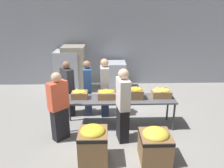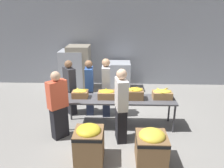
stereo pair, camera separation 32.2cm
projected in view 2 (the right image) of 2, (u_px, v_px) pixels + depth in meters
The scene contains 17 objects.
ground_plane at pixel (119, 125), 5.96m from camera, with size 30.00×30.00×0.00m, color gray.
wall_back at pixel (120, 36), 8.59m from camera, with size 16.00×0.08×4.00m.
sorting_table at pixel (120, 100), 5.72m from camera, with size 2.88×0.70×0.79m.
banana_box_0 at pixel (80, 93), 5.74m from camera, with size 0.43×0.30×0.24m.
banana_box_1 at pixel (106, 94), 5.70m from camera, with size 0.44×0.33×0.24m.
banana_box_2 at pixel (135, 93), 5.65m from camera, with size 0.42×0.33×0.31m.
banana_box_3 at pixel (162, 94), 5.68m from camera, with size 0.50×0.38×0.25m.
volunteer_0 at pixel (58, 106), 5.17m from camera, with size 0.48×0.48×1.69m.
volunteer_1 at pixel (121, 106), 5.03m from camera, with size 0.31×0.51×1.78m.
volunteer_2 at pixel (106, 88), 6.30m from camera, with size 0.25×0.47×1.71m.
volunteer_3 at pixel (70, 88), 6.40m from camera, with size 0.44×0.48×1.64m.
volunteer_4 at pixel (90, 88), 6.40m from camera, with size 0.25×0.45×1.64m.
donation_bin_0 at pixel (89, 142), 4.49m from camera, with size 0.59×0.59×0.80m.
donation_bin_1 at pixel (151, 145), 4.47m from camera, with size 0.63×0.63×0.72m.
pallet_stack_0 at pixel (119, 76), 8.48m from camera, with size 0.90×0.90×1.06m.
pallet_stack_1 at pixel (73, 70), 8.43m from camera, with size 0.96×0.96×1.53m.
pallet_stack_2 at pixel (79, 68), 8.38m from camera, with size 0.90×0.90×1.70m.
Camera 2 is at (-0.04, -5.26, 3.04)m, focal length 35.00 mm.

